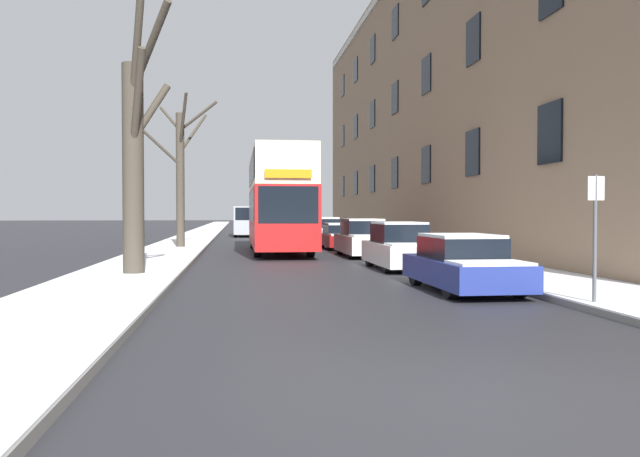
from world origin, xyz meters
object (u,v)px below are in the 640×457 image
at_px(bare_tree_left_0, 135,155).
at_px(bare_tree_left_1, 180,170).
at_px(parked_car_4, 325,231).
at_px(street_sign_post, 595,233).
at_px(parked_car_2, 363,239).
at_px(oncoming_van, 247,220).
at_px(double_decker_bus, 279,197).
at_px(parked_car_3, 341,237).
at_px(pedestrian_left_sidewalk, 135,237).
at_px(parked_car_1, 400,248).
at_px(parked_car_0, 463,264).

relative_size(bare_tree_left_0, bare_tree_left_1, 0.98).
relative_size(parked_car_4, street_sign_post, 1.82).
distance_m(parked_car_2, oncoming_van, 23.53).
xyz_separation_m(double_decker_bus, parked_car_3, (3.29, 2.28, -1.95)).
relative_size(parked_car_2, pedestrian_left_sidewalk, 2.42).
bearing_deg(oncoming_van, bare_tree_left_0, -96.37).
height_order(double_decker_bus, street_sign_post, double_decker_bus).
xyz_separation_m(bare_tree_left_0, parked_car_4, (7.94, 19.26, -2.66)).
height_order(double_decker_bus, parked_car_3, double_decker_bus).
bearing_deg(parked_car_3, bare_tree_left_1, 179.29).
height_order(parked_car_4, oncoming_van, oncoming_van).
bearing_deg(double_decker_bus, parked_car_4, 67.57).
relative_size(parked_car_1, oncoming_van, 0.79).
height_order(oncoming_van, street_sign_post, street_sign_post).
relative_size(parked_car_2, street_sign_post, 1.81).
distance_m(parked_car_3, parked_car_4, 5.68).
bearing_deg(parked_car_4, street_sign_post, -87.06).
distance_m(bare_tree_left_0, parked_car_4, 21.00).
height_order(bare_tree_left_1, pedestrian_left_sidewalk, bare_tree_left_1).
distance_m(bare_tree_left_1, parked_car_2, 10.29).
relative_size(bare_tree_left_0, parked_car_1, 1.75).
height_order(double_decker_bus, oncoming_van, double_decker_bus).
xyz_separation_m(bare_tree_left_0, parked_car_1, (7.94, 2.02, -2.68)).
bearing_deg(parked_car_1, parked_car_2, 90.00).
distance_m(bare_tree_left_0, parked_car_3, 15.97).
height_order(bare_tree_left_1, parked_car_2, bare_tree_left_1).
bearing_deg(pedestrian_left_sidewalk, parked_car_3, 59.64).
bearing_deg(parked_car_0, parked_car_2, 90.00).
bearing_deg(parked_car_4, bare_tree_left_1, -144.96).
distance_m(parked_car_1, pedestrian_left_sidewalk, 8.53).
distance_m(parked_car_0, parked_car_2, 11.63).
xyz_separation_m(parked_car_2, pedestrian_left_sidewalk, (-8.44, -4.80, 0.31)).
distance_m(bare_tree_left_1, pedestrian_left_sidewalk, 10.88).
distance_m(parked_car_1, parked_car_3, 11.56).
relative_size(bare_tree_left_0, parked_car_2, 1.61).
height_order(parked_car_4, street_sign_post, street_sign_post).
xyz_separation_m(bare_tree_left_0, parked_car_2, (7.94, 7.99, -2.66)).
distance_m(bare_tree_left_0, oncoming_van, 31.35).
relative_size(double_decker_bus, parked_car_3, 2.63).
relative_size(parked_car_2, parked_car_3, 1.07).
bearing_deg(double_decker_bus, street_sign_post, -75.66).
xyz_separation_m(parked_car_4, street_sign_post, (1.34, -26.06, 0.73)).
height_order(bare_tree_left_1, parked_car_3, bare_tree_left_1).
relative_size(bare_tree_left_0, oncoming_van, 1.38).
bearing_deg(double_decker_bus, parked_car_2, -45.18).
distance_m(bare_tree_left_0, pedestrian_left_sidewalk, 3.99).
relative_size(double_decker_bus, street_sign_post, 4.45).
bearing_deg(parked_car_4, oncoming_van, 110.68).
xyz_separation_m(parked_car_1, street_sign_post, (1.34, -8.82, 0.75)).
xyz_separation_m(parked_car_0, oncoming_van, (-4.46, 34.72, 0.64)).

